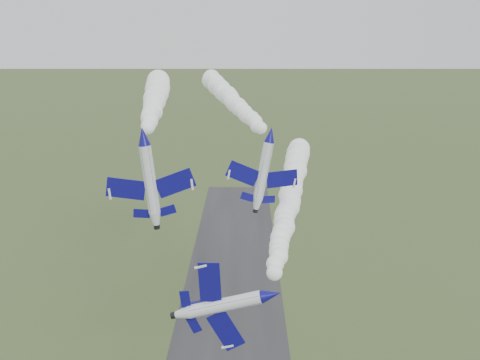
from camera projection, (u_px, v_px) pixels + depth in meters
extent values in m
cylinder|color=white|center=(271.00, 295.00, 54.07)|extent=(2.73, 8.01, 1.75)
cone|color=navy|center=(267.00, 320.00, 49.33)|extent=(2.00, 2.26, 1.75)
cone|color=white|center=(275.00, 275.00, 58.63)|extent=(1.95, 1.89, 1.75)
cylinder|color=black|center=(275.00, 271.00, 59.53)|extent=(0.95, 0.67, 0.89)
ellipsoid|color=black|center=(274.00, 303.00, 52.03)|extent=(1.50, 2.82, 1.17)
cube|color=navy|center=(263.00, 267.00, 54.22)|extent=(1.65, 2.40, 4.16)
cube|color=navy|center=(278.00, 316.00, 55.41)|extent=(1.65, 2.40, 4.16)
cube|color=navy|center=(270.00, 266.00, 57.51)|extent=(0.76, 1.10, 1.82)
cube|color=navy|center=(278.00, 290.00, 58.14)|extent=(0.76, 1.10, 1.82)
cube|color=navy|center=(285.00, 277.00, 57.37)|extent=(2.17, 1.74, 0.70)
cylinder|color=white|center=(143.00, 136.00, 70.67)|extent=(2.60, 9.51, 1.84)
cone|color=navy|center=(138.00, 145.00, 64.96)|extent=(2.03, 2.60, 1.84)
cone|color=white|center=(147.00, 129.00, 76.16)|extent=(1.99, 2.16, 1.84)
cylinder|color=black|center=(148.00, 128.00, 77.24)|extent=(0.98, 0.74, 0.93)
ellipsoid|color=black|center=(141.00, 135.00, 68.17)|extent=(1.48, 3.31, 1.22)
cube|color=navy|center=(119.00, 139.00, 71.44)|extent=(5.34, 3.10, 0.66)
cube|color=navy|center=(169.00, 134.00, 71.71)|extent=(5.34, 3.10, 0.66)
cube|color=navy|center=(134.00, 132.00, 75.12)|extent=(2.33, 1.41, 0.33)
cube|color=navy|center=(159.00, 129.00, 75.26)|extent=(2.33, 1.41, 0.33)
cube|color=navy|center=(145.00, 120.00, 74.54)|extent=(0.52, 1.81, 2.46)
cylinder|color=white|center=(270.00, 135.00, 71.41)|extent=(3.30, 8.04, 1.64)
cone|color=navy|center=(281.00, 142.00, 66.72)|extent=(2.05, 2.37, 1.64)
cone|color=white|center=(262.00, 129.00, 75.93)|extent=(1.97, 2.00, 1.64)
cylinder|color=black|center=(260.00, 128.00, 76.81)|extent=(0.93, 0.73, 0.83)
ellipsoid|color=black|center=(275.00, 134.00, 69.38)|extent=(1.65, 2.87, 1.09)
cube|color=navy|center=(249.00, 132.00, 71.47)|extent=(4.65, 3.12, 0.92)
cube|color=navy|center=(288.00, 138.00, 72.83)|extent=(4.65, 3.12, 0.92)
cube|color=navy|center=(253.00, 128.00, 74.77)|extent=(2.04, 1.41, 0.44)
cube|color=navy|center=(273.00, 132.00, 75.49)|extent=(2.04, 1.41, 0.44)
cube|color=navy|center=(265.00, 122.00, 74.65)|extent=(0.80, 1.57, 2.05)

